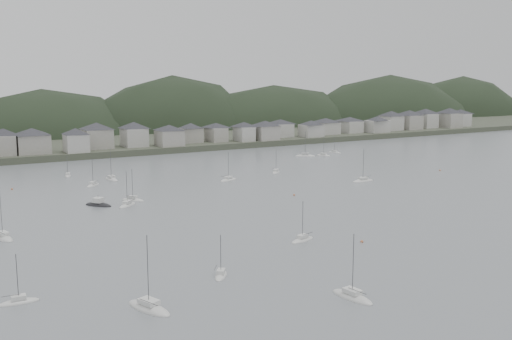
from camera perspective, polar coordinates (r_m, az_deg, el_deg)
ground at (r=139.11m, az=15.75°, el=-6.71°), size 900.00×900.00×0.00m
far_shore_land at (r=401.20m, az=-15.95°, el=3.69°), size 900.00×250.00×3.00m
forested_ridge at (r=379.22m, az=-14.20°, el=1.52°), size 851.55×103.94×102.57m
waterfront_town at (r=314.24m, az=-1.89°, el=3.94°), size 451.48×28.46×12.92m
sailboat_lead at (r=288.46m, az=7.63°, el=1.70°), size 4.43×7.59×9.91m
moored_fleet at (r=174.02m, az=1.42°, el=-3.13°), size 248.08×157.56×13.27m
motor_launch_far at (r=176.02m, az=-15.07°, el=-3.27°), size 7.80×8.90×4.08m
mooring_buoys at (r=164.27m, az=3.11°, el=-3.90°), size 176.57×124.68×0.70m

